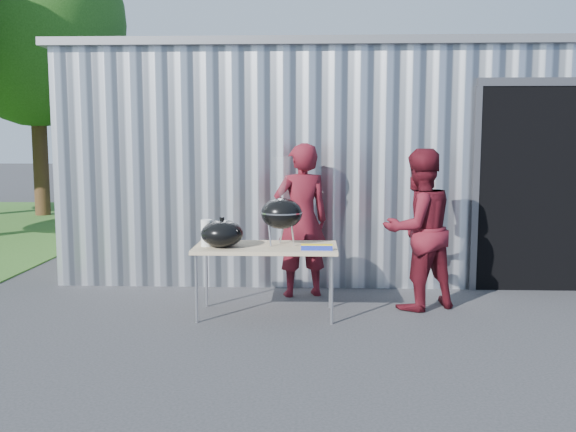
{
  "coord_description": "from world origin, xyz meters",
  "views": [
    {
      "loc": [
        0.07,
        -6.23,
        1.89
      ],
      "look_at": [
        -0.2,
        0.59,
        1.05
      ],
      "focal_mm": 40.0,
      "sensor_mm": 36.0,
      "label": 1
    }
  ],
  "objects_px": {
    "person_bystander": "(418,229)",
    "person_cook": "(301,220)",
    "folding_table": "(266,250)",
    "kettle_grill": "(282,206)"
  },
  "relations": [
    {
      "from": "person_cook",
      "to": "person_bystander",
      "type": "xyz_separation_m",
      "value": [
        1.3,
        -0.52,
        -0.03
      ]
    },
    {
      "from": "kettle_grill",
      "to": "person_bystander",
      "type": "height_order",
      "value": "person_bystander"
    },
    {
      "from": "folding_table",
      "to": "kettle_grill",
      "type": "distance_m",
      "value": 0.49
    },
    {
      "from": "kettle_grill",
      "to": "folding_table",
      "type": "bearing_deg",
      "value": -161.99
    },
    {
      "from": "folding_table",
      "to": "person_cook",
      "type": "distance_m",
      "value": 0.96
    },
    {
      "from": "person_bystander",
      "to": "folding_table",
      "type": "bearing_deg",
      "value": -15.03
    },
    {
      "from": "kettle_grill",
      "to": "person_cook",
      "type": "bearing_deg",
      "value": 76.51
    },
    {
      "from": "person_cook",
      "to": "folding_table",
      "type": "bearing_deg",
      "value": 51.25
    },
    {
      "from": "kettle_grill",
      "to": "person_bystander",
      "type": "distance_m",
      "value": 1.55
    },
    {
      "from": "person_bystander",
      "to": "person_cook",
      "type": "bearing_deg",
      "value": -48.73
    }
  ]
}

